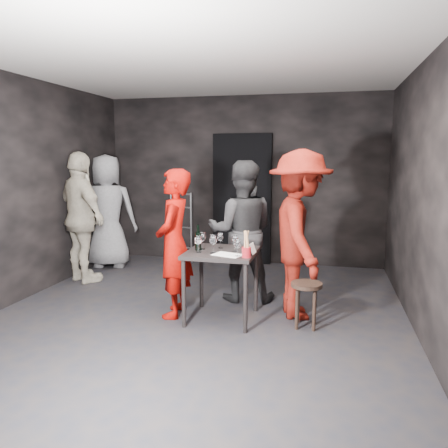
% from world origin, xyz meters
% --- Properties ---
extents(floor, '(4.50, 5.00, 0.02)m').
position_xyz_m(floor, '(0.00, 0.00, 0.00)').
color(floor, black).
rests_on(floor, ground).
extents(ceiling, '(4.50, 5.00, 0.02)m').
position_xyz_m(ceiling, '(0.00, 0.00, 2.70)').
color(ceiling, silver).
rests_on(ceiling, ground).
extents(wall_back, '(4.50, 0.04, 2.70)m').
position_xyz_m(wall_back, '(0.00, 2.50, 1.35)').
color(wall_back, black).
rests_on(wall_back, ground).
extents(wall_front, '(4.50, 0.04, 2.70)m').
position_xyz_m(wall_front, '(0.00, -2.50, 1.35)').
color(wall_front, black).
rests_on(wall_front, ground).
extents(wall_left, '(0.04, 5.00, 2.70)m').
position_xyz_m(wall_left, '(-2.25, 0.00, 1.35)').
color(wall_left, black).
rests_on(wall_left, ground).
extents(wall_right, '(0.04, 5.00, 2.70)m').
position_xyz_m(wall_right, '(2.25, 0.00, 1.35)').
color(wall_right, black).
rests_on(wall_right, ground).
extents(doorway, '(0.95, 0.10, 2.10)m').
position_xyz_m(doorway, '(0.00, 2.44, 1.05)').
color(doorway, black).
rests_on(doorway, ground).
extents(wallbox_upper, '(0.12, 0.06, 0.12)m').
position_xyz_m(wallbox_upper, '(0.85, 2.45, 1.45)').
color(wallbox_upper, '#B7B7B2').
rests_on(wallbox_upper, wall_back).
extents(wallbox_lower, '(0.10, 0.06, 0.14)m').
position_xyz_m(wallbox_lower, '(1.05, 2.45, 1.40)').
color(wallbox_lower, '#B7B7B2').
rests_on(wallbox_lower, wall_back).
extents(hand_truck, '(0.39, 0.33, 1.15)m').
position_xyz_m(hand_truck, '(-0.99, 2.24, 0.21)').
color(hand_truck, '#B2B2B7').
rests_on(hand_truck, floor).
extents(tasting_table, '(0.72, 0.72, 0.75)m').
position_xyz_m(tasting_table, '(0.28, -0.12, 0.65)').
color(tasting_table, black).
rests_on(tasting_table, floor).
extents(stool, '(0.32, 0.32, 0.47)m').
position_xyz_m(stool, '(1.18, -0.15, 0.37)').
color(stool, black).
rests_on(stool, floor).
extents(server_red, '(0.48, 0.67, 1.73)m').
position_xyz_m(server_red, '(-0.25, -0.11, 0.86)').
color(server_red, '#A00802').
rests_on(server_red, floor).
extents(woman_black, '(1.00, 0.65, 1.91)m').
position_xyz_m(woman_black, '(0.36, 0.59, 0.96)').
color(woman_black, '#2A2B2C').
rests_on(woman_black, floor).
extents(man_maroon, '(0.99, 1.54, 2.20)m').
position_xyz_m(man_maroon, '(1.07, 0.18, 1.10)').
color(man_maroon, maroon).
rests_on(man_maroon, floor).
extents(bystander_cream, '(1.40, 1.18, 2.17)m').
position_xyz_m(bystander_cream, '(-1.94, 0.82, 1.09)').
color(bystander_cream, beige).
rests_on(bystander_cream, floor).
extents(bystander_grey, '(1.11, 0.75, 2.09)m').
position_xyz_m(bystander_grey, '(-1.99, 1.68, 1.04)').
color(bystander_grey, gray).
rests_on(bystander_grey, floor).
extents(tasting_mat, '(0.34, 0.27, 0.00)m').
position_xyz_m(tasting_mat, '(0.39, -0.29, 0.75)').
color(tasting_mat, white).
rests_on(tasting_mat, tasting_table).
extents(wine_glass_a, '(0.09, 0.09, 0.19)m').
position_xyz_m(wine_glass_a, '(0.07, -0.24, 0.84)').
color(wine_glass_a, white).
rests_on(wine_glass_a, tasting_table).
extents(wine_glass_b, '(0.09, 0.09, 0.20)m').
position_xyz_m(wine_glass_b, '(0.06, -0.09, 0.85)').
color(wine_glass_b, white).
rests_on(wine_glass_b, tasting_table).
extents(wine_glass_c, '(0.09, 0.09, 0.18)m').
position_xyz_m(wine_glass_c, '(0.23, 0.02, 0.84)').
color(wine_glass_c, white).
rests_on(wine_glass_c, tasting_table).
extents(wine_glass_d, '(0.10, 0.10, 0.21)m').
position_xyz_m(wine_glass_d, '(0.22, -0.25, 0.86)').
color(wine_glass_d, white).
rests_on(wine_glass_d, tasting_table).
extents(wine_glass_e, '(0.09, 0.09, 0.19)m').
position_xyz_m(wine_glass_e, '(0.49, -0.33, 0.84)').
color(wine_glass_e, white).
rests_on(wine_glass_e, tasting_table).
extents(wine_glass_f, '(0.10, 0.10, 0.19)m').
position_xyz_m(wine_glass_f, '(0.43, -0.12, 0.85)').
color(wine_glass_f, white).
rests_on(wine_glass_f, tasting_table).
extents(wine_bottle, '(0.07, 0.07, 0.27)m').
position_xyz_m(wine_bottle, '(0.03, -0.14, 0.85)').
color(wine_bottle, black).
rests_on(wine_bottle, tasting_table).
extents(breadstick_cup, '(0.09, 0.09, 0.29)m').
position_xyz_m(breadstick_cup, '(0.59, -0.35, 0.88)').
color(breadstick_cup, maroon).
rests_on(breadstick_cup, tasting_table).
extents(reserved_card, '(0.10, 0.15, 0.11)m').
position_xyz_m(reserved_card, '(0.59, -0.18, 0.80)').
color(reserved_card, white).
rests_on(reserved_card, tasting_table).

